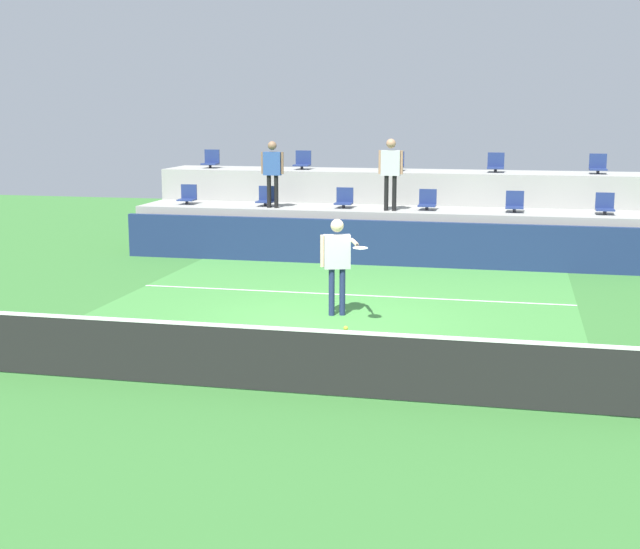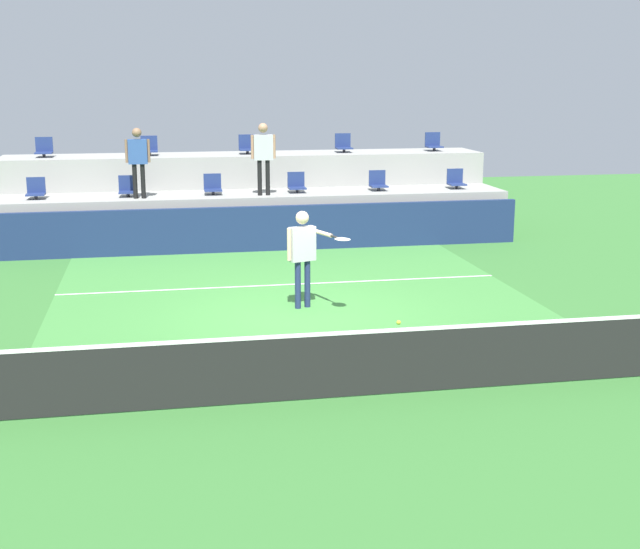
# 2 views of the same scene
# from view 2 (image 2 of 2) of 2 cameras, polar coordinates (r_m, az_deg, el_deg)

# --- Properties ---
(ground_plane) EXTENTS (40.00, 40.00, 0.00)m
(ground_plane) POSITION_cam_2_polar(r_m,az_deg,el_deg) (15.22, -1.13, -2.81)
(ground_plane) COLOR #336B2D
(court_inner_paint) EXTENTS (9.00, 10.00, 0.01)m
(court_inner_paint) POSITION_cam_2_polar(r_m,az_deg,el_deg) (16.17, -1.73, -1.85)
(court_inner_paint) COLOR #3D7F38
(court_inner_paint) RESTS_ON ground_plane
(court_service_line) EXTENTS (9.00, 0.06, 0.00)m
(court_service_line) POSITION_cam_2_polar(r_m,az_deg,el_deg) (17.51, -2.45, -0.68)
(court_service_line) COLOR white
(court_service_line) RESTS_ON ground_plane
(tennis_net) EXTENTS (10.48, 0.08, 1.07)m
(tennis_net) POSITION_cam_2_polar(r_m,az_deg,el_deg) (11.32, 2.27, -5.79)
(tennis_net) COLOR black
(tennis_net) RESTS_ON ground_plane
(sponsor_backboard) EXTENTS (13.00, 0.16, 1.10)m
(sponsor_backboard) POSITION_cam_2_polar(r_m,az_deg,el_deg) (20.89, -3.91, 3.06)
(sponsor_backboard) COLOR navy
(sponsor_backboard) RESTS_ON ground_plane
(seating_tier_lower) EXTENTS (13.00, 1.80, 1.25)m
(seating_tier_lower) POSITION_cam_2_polar(r_m,az_deg,el_deg) (22.15, -4.32, 3.82)
(seating_tier_lower) COLOR gray
(seating_tier_lower) RESTS_ON ground_plane
(seating_tier_upper) EXTENTS (13.00, 1.80, 2.10)m
(seating_tier_upper) POSITION_cam_2_polar(r_m,az_deg,el_deg) (23.86, -4.83, 5.50)
(seating_tier_upper) COLOR gray
(seating_tier_upper) RESTS_ON ground_plane
(stadium_chair_lower_far_left) EXTENTS (0.44, 0.40, 0.52)m
(stadium_chair_lower_far_left) POSITION_cam_2_polar(r_m,az_deg,el_deg) (22.03, -18.37, 5.35)
(stadium_chair_lower_far_left) COLOR #2D2D33
(stadium_chair_lower_far_left) RESTS_ON seating_tier_lower
(stadium_chair_lower_left) EXTENTS (0.44, 0.40, 0.52)m
(stadium_chair_lower_left) POSITION_cam_2_polar(r_m,az_deg,el_deg) (21.85, -12.67, 5.64)
(stadium_chair_lower_left) COLOR #2D2D33
(stadium_chair_lower_left) RESTS_ON seating_tier_lower
(stadium_chair_lower_mid_left) EXTENTS (0.44, 0.40, 0.52)m
(stadium_chair_lower_mid_left) POSITION_cam_2_polar(r_m,az_deg,el_deg) (21.88, -7.15, 5.86)
(stadium_chair_lower_mid_left) COLOR #2D2D33
(stadium_chair_lower_mid_left) RESTS_ON seating_tier_lower
(stadium_chair_lower_mid_right) EXTENTS (0.44, 0.40, 0.52)m
(stadium_chair_lower_mid_right) POSITION_cam_2_polar(r_m,az_deg,el_deg) (22.12, -1.57, 6.03)
(stadium_chair_lower_mid_right) COLOR #2D2D33
(stadium_chair_lower_mid_right) RESTS_ON seating_tier_lower
(stadium_chair_lower_right) EXTENTS (0.44, 0.40, 0.52)m
(stadium_chair_lower_right) POSITION_cam_2_polar(r_m,az_deg,el_deg) (22.56, 3.88, 6.14)
(stadium_chair_lower_right) COLOR #2D2D33
(stadium_chair_lower_right) RESTS_ON seating_tier_lower
(stadium_chair_lower_far_right) EXTENTS (0.44, 0.40, 0.52)m
(stadium_chair_lower_far_right) POSITION_cam_2_polar(r_m,az_deg,el_deg) (23.19, 9.03, 6.20)
(stadium_chair_lower_far_right) COLOR #2D2D33
(stadium_chair_lower_far_right) RESTS_ON seating_tier_lower
(stadium_chair_upper_far_left) EXTENTS (0.44, 0.40, 0.52)m
(stadium_chair_upper_far_left) POSITION_cam_2_polar(r_m,az_deg,el_deg) (23.72, -17.89, 7.95)
(stadium_chair_upper_far_left) COLOR #2D2D33
(stadium_chair_upper_far_left) RESTS_ON seating_tier_upper
(stadium_chair_upper_left) EXTENTS (0.44, 0.40, 0.52)m
(stadium_chair_upper_left) POSITION_cam_2_polar(r_m,az_deg,el_deg) (23.54, -11.29, 8.29)
(stadium_chair_upper_left) COLOR #2D2D33
(stadium_chair_upper_left) RESTS_ON seating_tier_upper
(stadium_chair_upper_center) EXTENTS (0.44, 0.40, 0.52)m
(stadium_chair_upper_center) POSITION_cam_2_polar(r_m,az_deg,el_deg) (23.67, -4.87, 8.51)
(stadium_chair_upper_center) COLOR #2D2D33
(stadium_chair_upper_center) RESTS_ON seating_tier_upper
(stadium_chair_upper_right) EXTENTS (0.44, 0.40, 0.52)m
(stadium_chair_upper_right) POSITION_cam_2_polar(r_m,az_deg,el_deg) (24.09, 1.57, 8.63)
(stadium_chair_upper_right) COLOR #2D2D33
(stadium_chair_upper_right) RESTS_ON seating_tier_upper
(stadium_chair_upper_far_right) EXTENTS (0.44, 0.40, 0.52)m
(stadium_chair_upper_far_right) POSITION_cam_2_polar(r_m,az_deg,el_deg) (24.78, 7.55, 8.65)
(stadium_chair_upper_far_right) COLOR #2D2D33
(stadium_chair_upper_far_right) RESTS_ON seating_tier_upper
(tennis_player) EXTENTS (1.05, 1.15, 1.80)m
(tennis_player) POSITION_cam_2_polar(r_m,az_deg,el_deg) (15.51, -1.09, 1.72)
(tennis_player) COLOR navy
(tennis_player) RESTS_ON ground_plane
(spectator_in_grey) EXTENTS (0.59, 0.23, 1.71)m
(spectator_in_grey) POSITION_cam_2_polar(r_m,az_deg,el_deg) (21.37, -12.02, 7.71)
(spectator_in_grey) COLOR black
(spectator_in_grey) RESTS_ON seating_tier_lower
(spectator_in_white) EXTENTS (0.62, 0.24, 1.79)m
(spectator_in_white) POSITION_cam_2_polar(r_m,az_deg,el_deg) (21.52, -3.79, 8.17)
(spectator_in_white) COLOR black
(spectator_in_white) RESTS_ON seating_tier_lower
(tennis_ball) EXTENTS (0.07, 0.07, 0.07)m
(tennis_ball) POSITION_cam_2_polar(r_m,az_deg,el_deg) (12.55, 5.25, -3.20)
(tennis_ball) COLOR #CCE033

